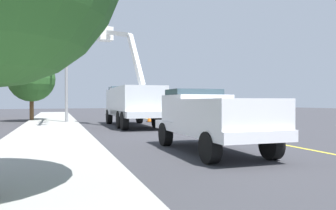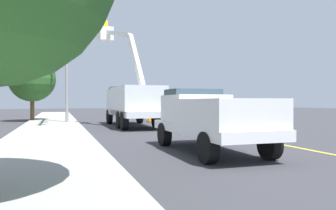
{
  "view_description": "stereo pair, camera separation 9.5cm",
  "coord_description": "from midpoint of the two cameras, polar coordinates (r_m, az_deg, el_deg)",
  "views": [
    {
      "loc": [
        -18.52,
        10.48,
        1.62
      ],
      "look_at": [
        0.05,
        1.45,
        1.4
      ],
      "focal_mm": 35.31,
      "sensor_mm": 36.0,
      "label": 1
    },
    {
      "loc": [
        -18.56,
        10.39,
        1.62
      ],
      "look_at": [
        0.05,
        1.45,
        1.4
      ],
      "focal_mm": 35.31,
      "sensor_mm": 36.0,
      "label": 2
    }
  ],
  "objects": [
    {
      "name": "ground",
      "position": [
        21.33,
        3.43,
        -3.75
      ],
      "size": [
        120.0,
        120.0,
        0.0
      ],
      "primitive_type": "plane",
      "color": "#38383D"
    },
    {
      "name": "sidewalk_far_side",
      "position": [
        19.78,
        -19.68,
        -3.95
      ],
      "size": [
        59.97,
        11.18,
        0.12
      ],
      "primitive_type": "cube",
      "rotation": [
        0.0,
        0.0,
        -0.13
      ],
      "color": "#9E9E99",
      "rests_on": "ground"
    },
    {
      "name": "lane_centre_stripe",
      "position": [
        21.33,
        3.43,
        -3.73
      ],
      "size": [
        49.62,
        6.5,
        0.01
      ],
      "primitive_type": "cube",
      "rotation": [
        0.0,
        0.0,
        -0.13
      ],
      "color": "yellow",
      "rests_on": "ground"
    },
    {
      "name": "utility_bucket_truck",
      "position": [
        21.81,
        -6.38,
        0.6
      ],
      "size": [
        8.45,
        3.54,
        7.13
      ],
      "color": "silver",
      "rests_on": "ground"
    },
    {
      "name": "service_pickup_truck",
      "position": [
        10.68,
        7.32,
        -2.09
      ],
      "size": [
        5.82,
        2.79,
        2.06
      ],
      "color": "white",
      "rests_on": "ground"
    },
    {
      "name": "passing_minivan",
      "position": [
        29.88,
        1.57,
        -0.63
      ],
      "size": [
        5.0,
        2.49,
        1.69
      ],
      "color": "silver",
      "rests_on": "ground"
    },
    {
      "name": "traffic_cone_mid_front",
      "position": [
        26.09,
        -3.37,
        -2.09
      ],
      "size": [
        0.4,
        0.4,
        0.79
      ],
      "color": "black",
      "rests_on": "ground"
    },
    {
      "name": "traffic_signal_mast",
      "position": [
        23.73,
        -17.07,
        11.78
      ],
      "size": [
        7.18,
        1.17,
        8.73
      ],
      "color": "gray",
      "rests_on": "ground"
    },
    {
      "name": "street_tree_right",
      "position": [
        28.95,
        -22.58,
        4.2
      ],
      "size": [
        3.71,
        3.71,
        5.32
      ],
      "color": "brown",
      "rests_on": "ground"
    }
  ]
}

